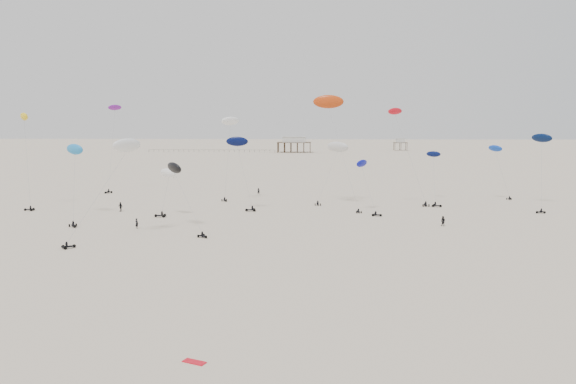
# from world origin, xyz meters

# --- Properties ---
(ground_plane) EXTENTS (900.00, 900.00, 0.00)m
(ground_plane) POSITION_xyz_m (0.00, 200.00, 0.00)
(ground_plane) COLOR beige
(pavilion_main) EXTENTS (21.00, 13.00, 9.80)m
(pavilion_main) POSITION_xyz_m (-10.00, 350.00, 4.22)
(pavilion_main) COLOR brown
(pavilion_main) RESTS_ON ground
(pavilion_small) EXTENTS (9.00, 7.00, 8.00)m
(pavilion_small) POSITION_xyz_m (60.00, 380.00, 3.49)
(pavilion_small) COLOR brown
(pavilion_small) RESTS_ON ground
(pier_fence) EXTENTS (80.20, 0.20, 1.50)m
(pier_fence) POSITION_xyz_m (-62.00, 350.00, 0.77)
(pier_fence) COLOR black
(pier_fence) RESTS_ON ground
(rig_0) EXTENTS (9.26, 6.41, 21.37)m
(rig_0) POSITION_xyz_m (24.17, 123.58, 12.27)
(rig_0) COLOR black
(rig_0) RESTS_ON ground
(rig_1) EXTENTS (4.29, 13.71, 23.55)m
(rig_1) POSITION_xyz_m (-49.84, 147.22, 14.85)
(rig_1) COLOR black
(rig_1) RESTS_ON ground
(rig_2) EXTENTS (4.80, 5.79, 19.53)m
(rig_2) POSITION_xyz_m (-15.68, 128.83, 15.11)
(rig_2) COLOR black
(rig_2) RESTS_ON ground
(rig_3) EXTENTS (6.16, 4.54, 12.98)m
(rig_3) POSITION_xyz_m (47.06, 134.44, 9.74)
(rig_3) COLOR black
(rig_3) RESTS_ON ground
(rig_4) EXTENTS (9.30, 17.82, 19.26)m
(rig_4) POSITION_xyz_m (-41.93, 105.25, 10.43)
(rig_4) COLOR black
(rig_4) RESTS_ON ground
(rig_5) EXTENTS (5.19, 11.25, 11.91)m
(rig_5) POSITION_xyz_m (14.44, 113.54, 6.90)
(rig_5) COLOR black
(rig_5) RESTS_ON ground
(rig_6) EXTENTS (8.01, 7.42, 14.05)m
(rig_6) POSITION_xyz_m (8.57, 124.94, 11.14)
(rig_6) COLOR black
(rig_6) RESTS_ON ground
(rig_7) EXTENTS (6.74, 9.73, 20.34)m
(rig_7) POSITION_xyz_m (-56.91, 115.68, 13.40)
(rig_7) COLOR black
(rig_7) RESTS_ON ground
(rig_8) EXTENTS (8.32, 17.41, 19.82)m
(rig_8) POSITION_xyz_m (53.20, 124.74, 12.22)
(rig_8) COLOR black
(rig_8) RESTS_ON ground
(rig_9) EXTENTS (5.03, 16.67, 17.12)m
(rig_9) POSITION_xyz_m (31.24, 128.60, 6.13)
(rig_9) COLOR black
(rig_9) RESTS_ON ground
(rig_10) EXTENTS (4.82, 6.15, 9.29)m
(rig_10) POSITION_xyz_m (-24.58, 106.81, 6.17)
(rig_10) COLOR black
(rig_10) RESTS_ON ground
(rig_11) EXTENTS (6.53, 3.96, 15.23)m
(rig_11) POSITION_xyz_m (-11.03, 114.12, 10.45)
(rig_11) COLOR black
(rig_11) RESTS_ON ground
(rig_12) EXTENTS (10.08, 13.09, 14.56)m
(rig_12) POSITION_xyz_m (-18.91, 93.69, 8.67)
(rig_12) COLOR black
(rig_12) RESTS_ON ground
(rig_13) EXTENTS (10.01, 15.96, 26.00)m
(rig_13) POSITION_xyz_m (7.23, 124.84, 21.48)
(rig_13) COLOR black
(rig_13) RESTS_ON ground
(rig_14) EXTENTS (8.43, 15.48, 17.96)m
(rig_14) POSITION_xyz_m (-26.66, 86.99, 12.25)
(rig_14) COLOR black
(rig_14) RESTS_ON ground
(spectator_0) EXTENTS (0.90, 0.82, 2.05)m
(spectator_0) POSITION_xyz_m (-26.06, 92.76, 0.00)
(spectator_0) COLOR black
(spectator_0) RESTS_ON ground
(spectator_1) EXTENTS (1.15, 1.11, 2.07)m
(spectator_1) POSITION_xyz_m (26.52, 97.61, 0.00)
(spectator_1) COLOR black
(spectator_1) RESTS_ON ground
(spectator_2) EXTENTS (1.51, 1.25, 2.25)m
(spectator_2) POSITION_xyz_m (-35.33, 110.96, 0.00)
(spectator_2) COLOR black
(spectator_2) RESTS_ON ground
(spectator_3) EXTENTS (0.71, 0.50, 1.94)m
(spectator_3) POSITION_xyz_m (-10.19, 139.91, 0.00)
(spectator_3) COLOR black
(spectator_3) RESTS_ON ground
(grounded_kite_b) EXTENTS (1.93, 1.34, 0.07)m
(grounded_kite_b) POSITION_xyz_m (-4.47, 39.81, 0.00)
(grounded_kite_b) COLOR red
(grounded_kite_b) RESTS_ON ground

